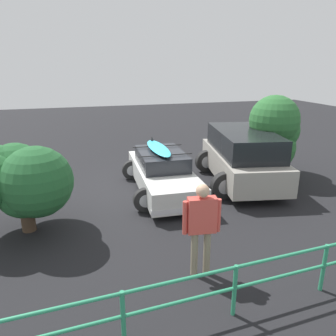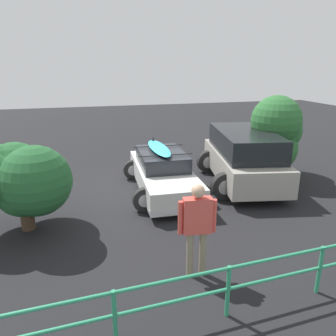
# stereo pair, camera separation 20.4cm
# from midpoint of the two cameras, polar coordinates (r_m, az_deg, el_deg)

# --- Properties ---
(ground_plane) EXTENTS (44.00, 44.00, 0.02)m
(ground_plane) POSITION_cam_midpoint_polar(r_m,az_deg,el_deg) (10.63, -3.90, -3.72)
(ground_plane) COLOR black
(ground_plane) RESTS_ON ground
(sedan_car) EXTENTS (2.37, 4.43, 1.53)m
(sedan_car) POSITION_cam_midpoint_polar(r_m,az_deg,el_deg) (10.29, -0.36, -0.76)
(sedan_car) COLOR silver
(sedan_car) RESTS_ON ground
(suv_car) EXTENTS (3.14, 4.58, 1.80)m
(suv_car) POSITION_cam_midpoint_polar(r_m,az_deg,el_deg) (11.13, 13.56, 1.91)
(suv_car) COLOR #9E998E
(suv_car) RESTS_ON ground
(person_bystander) EXTENTS (0.71, 0.27, 1.84)m
(person_bystander) POSITION_cam_midpoint_polar(r_m,az_deg,el_deg) (6.09, 6.07, -9.40)
(person_bystander) COLOR gray
(person_bystander) RESTS_ON ground
(railing_fence) EXTENTS (10.76, 0.71, 0.91)m
(railing_fence) POSITION_cam_midpoint_polar(r_m,az_deg,el_deg) (5.50, 11.60, -19.00)
(railing_fence) COLOR #2D9366
(railing_fence) RESTS_ON ground
(bush_near_left) EXTENTS (2.39, 2.36, 2.19)m
(bush_near_left) POSITION_cam_midpoint_polar(r_m,az_deg,el_deg) (8.29, -23.26, -1.67)
(bush_near_left) COLOR #4C3828
(bush_near_left) RESTS_ON ground
(bush_near_right) EXTENTS (2.17, 2.17, 2.89)m
(bush_near_right) POSITION_cam_midpoint_polar(r_m,az_deg,el_deg) (12.03, 18.79, 5.68)
(bush_near_right) COLOR #4C3828
(bush_near_right) RESTS_ON ground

